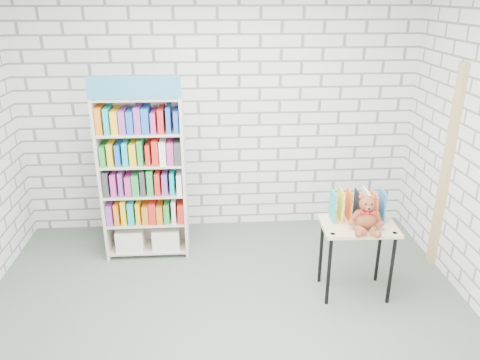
{
  "coord_description": "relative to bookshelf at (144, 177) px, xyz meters",
  "views": [
    {
      "loc": [
        -0.11,
        -3.24,
        2.69
      ],
      "look_at": [
        0.17,
        0.95,
        1.0
      ],
      "focal_mm": 35.0,
      "sensor_mm": 36.0,
      "label": 1
    }
  ],
  "objects": [
    {
      "name": "ground",
      "position": [
        0.81,
        -1.36,
        -0.9
      ],
      "size": [
        4.5,
        4.5,
        0.0
      ],
      "primitive_type": "plane",
      "color": "#4C5B4D",
      "rests_on": "ground"
    },
    {
      "name": "room_shell",
      "position": [
        0.81,
        -1.36,
        0.89
      ],
      "size": [
        4.52,
        4.02,
        2.81
      ],
      "color": "silver",
      "rests_on": "ground"
    },
    {
      "name": "bookshelf",
      "position": [
        0.0,
        0.0,
        0.0
      ],
      "size": [
        0.88,
        0.34,
        1.97
      ],
      "color": "beige",
      "rests_on": "ground"
    },
    {
      "name": "teddy_bear",
      "position": [
        2.06,
        -0.99,
        -0.04
      ],
      "size": [
        0.31,
        0.29,
        0.33
      ],
      "color": "brown",
      "rests_on": "display_table"
    },
    {
      "name": "door_trim",
      "position": [
        3.03,
        -0.41,
        0.15
      ],
      "size": [
        0.05,
        0.12,
        2.1
      ],
      "primitive_type": "cube",
      "color": "tan",
      "rests_on": "ground"
    },
    {
      "name": "table_books",
      "position": [
        2.04,
        -0.78,
        -0.03
      ],
      "size": [
        0.48,
        0.22,
        0.28
      ],
      "color": "teal",
      "rests_on": "display_table"
    },
    {
      "name": "display_table",
      "position": [
        2.03,
        -0.89,
        -0.27
      ],
      "size": [
        0.69,
        0.49,
        0.73
      ],
      "color": "tan",
      "rests_on": "ground"
    }
  ]
}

